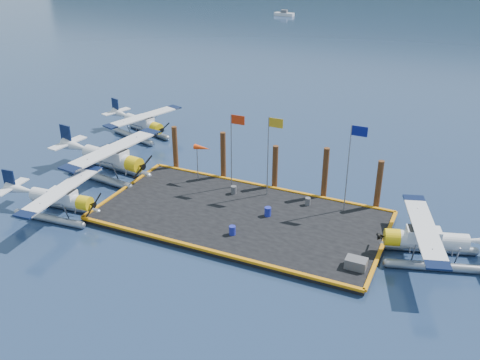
# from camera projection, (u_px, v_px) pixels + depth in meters

# --- Properties ---
(ground) EXTENTS (4000.00, 4000.00, 0.00)m
(ground) POSITION_uv_depth(u_px,v_px,m) (240.00, 220.00, 38.16)
(ground) COLOR #19284D
(ground) RESTS_ON ground
(dock) EXTENTS (20.00, 10.00, 0.40)m
(dock) POSITION_uv_depth(u_px,v_px,m) (240.00, 217.00, 38.08)
(dock) COLOR black
(dock) RESTS_ON ground
(dock_bumpers) EXTENTS (20.25, 10.25, 0.18)m
(dock_bumpers) POSITION_uv_depth(u_px,v_px,m) (240.00, 214.00, 37.95)
(dock_bumpers) COLOR orange
(dock_bumpers) RESTS_ON dock
(seaplane_a) EXTENTS (7.71, 8.50, 3.01)m
(seaplane_a) POSITION_uv_depth(u_px,v_px,m) (60.00, 200.00, 38.08)
(seaplane_a) COLOR gray
(seaplane_a) RESTS_ON ground
(seaplane_b) EXTENTS (9.27, 10.23, 3.62)m
(seaplane_b) POSITION_uv_depth(u_px,v_px,m) (111.00, 160.00, 43.96)
(seaplane_b) COLOR gray
(seaplane_b) RESTS_ON ground
(seaplane_c) EXTENTS (8.03, 8.58, 3.07)m
(seaplane_c) POSITION_uv_depth(u_px,v_px,m) (142.00, 124.00, 52.41)
(seaplane_c) COLOR gray
(seaplane_c) RESTS_ON ground
(seaplane_d) EXTENTS (8.22, 8.81, 3.15)m
(seaplane_d) POSITION_uv_depth(u_px,v_px,m) (428.00, 242.00, 32.97)
(seaplane_d) COLOR gray
(seaplane_d) RESTS_ON ground
(drum_1) EXTENTS (0.44, 0.44, 0.62)m
(drum_1) POSITION_uv_depth(u_px,v_px,m) (232.00, 230.00, 35.49)
(drum_1) COLOR #1B2396
(drum_1) RESTS_ON dock
(drum_2) EXTENTS (0.47, 0.47, 0.66)m
(drum_2) POSITION_uv_depth(u_px,v_px,m) (268.00, 212.00, 37.76)
(drum_2) COLOR #1B2396
(drum_2) RESTS_ON dock
(drum_4) EXTENTS (0.41, 0.41, 0.57)m
(drum_4) POSITION_uv_depth(u_px,v_px,m) (308.00, 201.00, 39.25)
(drum_4) COLOR #4F4F53
(drum_4) RESTS_ON dock
(drum_5) EXTENTS (0.44, 0.44, 0.62)m
(drum_5) POSITION_uv_depth(u_px,v_px,m) (234.00, 190.00, 40.91)
(drum_5) COLOR #4F4F53
(drum_5) RESTS_ON dock
(crate) EXTENTS (1.27, 0.84, 0.63)m
(crate) POSITION_uv_depth(u_px,v_px,m) (356.00, 263.00, 32.03)
(crate) COLOR #4F4F53
(crate) RESTS_ON dock
(flagpole_red) EXTENTS (1.14, 0.08, 6.00)m
(flagpole_red) POSITION_uv_depth(u_px,v_px,m) (234.00, 140.00, 40.24)
(flagpole_red) COLOR gray
(flagpole_red) RESTS_ON dock
(flagpole_yellow) EXTENTS (1.14, 0.08, 6.20)m
(flagpole_yellow) POSITION_uv_depth(u_px,v_px,m) (271.00, 145.00, 39.06)
(flagpole_yellow) COLOR gray
(flagpole_yellow) RESTS_ON dock
(flagpole_blue) EXTENTS (1.14, 0.08, 6.50)m
(flagpole_blue) POSITION_uv_depth(u_px,v_px,m) (352.00, 156.00, 36.74)
(flagpole_blue) COLOR gray
(flagpole_blue) RESTS_ON dock
(windsock) EXTENTS (1.40, 0.44, 3.12)m
(windsock) POSITION_uv_depth(u_px,v_px,m) (202.00, 149.00, 41.77)
(windsock) COLOR gray
(windsock) RESTS_ON dock
(piling_0) EXTENTS (0.44, 0.44, 4.00)m
(piling_0) POSITION_uv_depth(u_px,v_px,m) (175.00, 149.00, 44.91)
(piling_0) COLOR #452613
(piling_0) RESTS_ON ground
(piling_1) EXTENTS (0.44, 0.44, 4.20)m
(piling_1) POSITION_uv_depth(u_px,v_px,m) (223.00, 157.00, 43.18)
(piling_1) COLOR #452613
(piling_1) RESTS_ON ground
(piling_2) EXTENTS (0.44, 0.44, 3.80)m
(piling_2) POSITION_uv_depth(u_px,v_px,m) (275.00, 169.00, 41.58)
(piling_2) COLOR #452613
(piling_2) RESTS_ON ground
(piling_3) EXTENTS (0.44, 0.44, 4.30)m
(piling_3) POSITION_uv_depth(u_px,v_px,m) (325.00, 175.00, 39.97)
(piling_3) COLOR #452613
(piling_3) RESTS_ON ground
(piling_4) EXTENTS (0.44, 0.44, 4.00)m
(piling_4) POSITION_uv_depth(u_px,v_px,m) (378.00, 186.00, 38.54)
(piling_4) COLOR #452613
(piling_4) RESTS_ON ground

